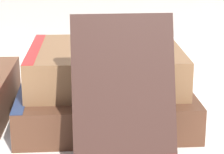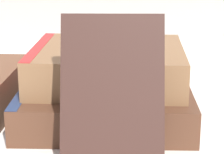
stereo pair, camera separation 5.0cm
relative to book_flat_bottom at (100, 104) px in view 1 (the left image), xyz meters
The scene contains 5 objects.
ground_plane 0.05m from the book_flat_bottom, 63.00° to the right, with size 3.00×3.00×0.00m, color silver.
book_flat_bottom is the anchor object (origin of this frame).
book_flat_top 0.04m from the book_flat_bottom, 82.74° to the left, with size 0.17×0.16×0.04m.
book_leaning_front 0.11m from the book_flat_bottom, 81.98° to the right, with size 0.09×0.06×0.13m.
pocket_watch 0.07m from the book_flat_bottom, ahead, with size 0.05×0.05×0.01m.
Camera 1 is at (-0.05, -0.45, 0.20)m, focal length 75.00 mm.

